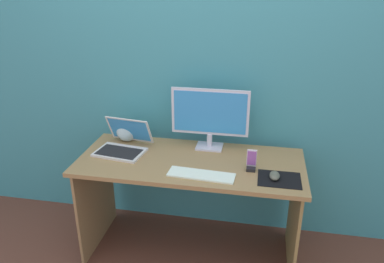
{
  "coord_description": "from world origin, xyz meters",
  "views": [
    {
      "loc": [
        0.41,
        -2.13,
        1.84
      ],
      "look_at": [
        0.01,
        -0.02,
        0.94
      ],
      "focal_mm": 35.28,
      "sensor_mm": 36.0,
      "label": 1
    }
  ],
  "objects": [
    {
      "name": "keyboard_external",
      "position": [
        0.1,
        -0.18,
        0.73
      ],
      "size": [
        0.41,
        0.15,
        0.01
      ],
      "primitive_type": "cube",
      "rotation": [
        0.0,
        0.0,
        -0.07
      ],
      "color": "white",
      "rests_on": "desk"
    },
    {
      "name": "mousepad",
      "position": [
        0.56,
        -0.14,
        0.73
      ],
      "size": [
        0.25,
        0.2,
        0.0
      ],
      "primitive_type": "cube",
      "color": "black",
      "rests_on": "desk"
    },
    {
      "name": "fishbowl",
      "position": [
        -0.5,
        0.23,
        0.8
      ],
      "size": [
        0.16,
        0.16,
        0.16
      ],
      "primitive_type": "sphere",
      "color": "silver",
      "rests_on": "desk"
    },
    {
      "name": "wall_back",
      "position": [
        0.0,
        0.41,
        1.25
      ],
      "size": [
        6.0,
        0.04,
        2.5
      ],
      "primitive_type": "cube",
      "color": "teal",
      "rests_on": "ground_plane"
    },
    {
      "name": "laptop",
      "position": [
        -0.48,
        0.06,
        0.77
      ],
      "size": [
        0.36,
        0.35,
        0.21
      ],
      "color": "silver",
      "rests_on": "desk"
    },
    {
      "name": "phone_in_dock",
      "position": [
        0.39,
        -0.06,
        0.77
      ],
      "size": [
        0.06,
        0.05,
        0.14
      ],
      "color": "black",
      "rests_on": "desk"
    },
    {
      "name": "desk",
      "position": [
        0.0,
        0.0,
        0.58
      ],
      "size": [
        1.45,
        0.63,
        0.73
      ],
      "color": "#997549",
      "rests_on": "ground_plane"
    },
    {
      "name": "mouse",
      "position": [
        0.53,
        -0.14,
        0.75
      ],
      "size": [
        0.06,
        0.1,
        0.04
      ],
      "primitive_type": "ellipsoid",
      "rotation": [
        0.0,
        0.0,
        -0.01
      ],
      "color": "#565648",
      "rests_on": "mousepad"
    },
    {
      "name": "ground_plane",
      "position": [
        0.0,
        0.0,
        0.0
      ],
      "size": [
        8.0,
        8.0,
        0.0
      ],
      "primitive_type": "plane",
      "color": "brown"
    },
    {
      "name": "monitor",
      "position": [
        0.09,
        0.21,
        0.96
      ],
      "size": [
        0.52,
        0.14,
        0.42
      ],
      "color": "silver",
      "rests_on": "desk"
    }
  ]
}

